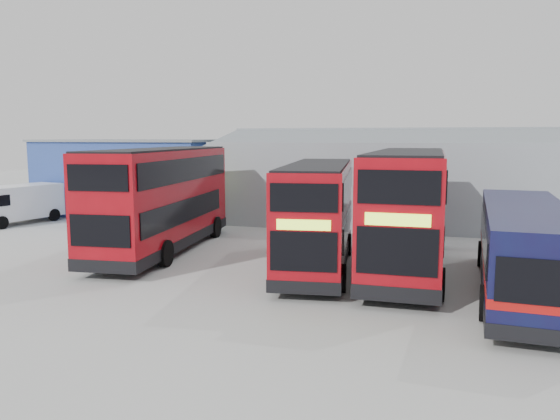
# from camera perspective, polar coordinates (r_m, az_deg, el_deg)

# --- Properties ---
(ground_plane) EXTENTS (120.00, 120.00, 0.00)m
(ground_plane) POSITION_cam_1_polar(r_m,az_deg,el_deg) (18.21, -5.43, -9.34)
(ground_plane) COLOR #A3A49E
(ground_plane) RESTS_ON ground
(office_block) EXTENTS (12.30, 8.32, 5.12)m
(office_block) POSITION_cam_1_polar(r_m,az_deg,el_deg) (39.94, -14.49, 3.50)
(office_block) COLOR navy
(office_block) RESTS_ON ground
(maintenance_shed) EXTENTS (30.50, 12.00, 5.89)m
(maintenance_shed) POSITION_cam_1_polar(r_m,az_deg,el_deg) (36.25, 18.83, 2.97)
(maintenance_shed) COLOR gray
(maintenance_shed) RESTS_ON ground
(double_decker_left) EXTENTS (3.80, 11.52, 4.79)m
(double_decker_left) POSITION_cam_1_polar(r_m,az_deg,el_deg) (25.77, -12.21, 0.96)
(double_decker_left) COLOR #970811
(double_decker_left) RESTS_ON ground
(double_decker_centre) EXTENTS (3.72, 10.26, 4.25)m
(double_decker_centre) POSITION_cam_1_polar(r_m,az_deg,el_deg) (22.13, 3.96, -0.66)
(double_decker_centre) COLOR #970811
(double_decker_centre) RESTS_ON ground
(double_decker_right) EXTENTS (2.99, 11.33, 4.77)m
(double_decker_right) POSITION_cam_1_polar(r_m,az_deg,el_deg) (22.11, 13.14, -0.18)
(double_decker_right) COLOR #970811
(double_decker_right) RESTS_ON ground
(single_decker_blue) EXTENTS (3.18, 11.39, 3.05)m
(single_decker_blue) POSITION_cam_1_polar(r_m,az_deg,el_deg) (20.01, 24.15, -3.96)
(single_decker_blue) COLOR #0C1136
(single_decker_blue) RESTS_ON ground
(panel_van) EXTENTS (3.18, 5.68, 2.34)m
(panel_van) POSITION_cam_1_polar(r_m,az_deg,el_deg) (37.16, -25.80, 0.71)
(panel_van) COLOR white
(panel_van) RESTS_ON ground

